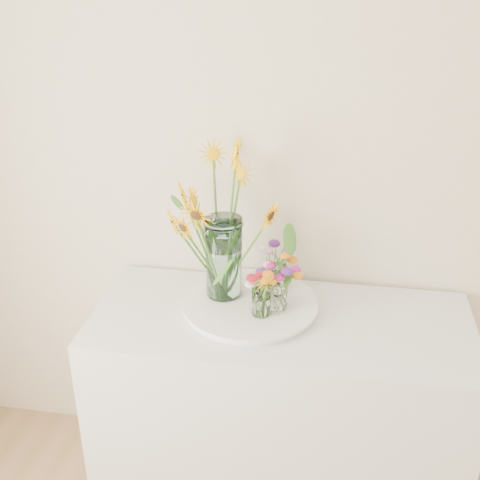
{
  "coord_description": "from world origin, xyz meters",
  "views": [
    {
      "loc": [
        -0.17,
        0.07,
        2.12
      ],
      "look_at": [
        -0.49,
        1.99,
        1.18
      ],
      "focal_mm": 45.0,
      "sensor_mm": 36.0,
      "label": 1
    }
  ],
  "objects_px": {
    "small_vase_a": "(261,301)",
    "small_vase_b": "(277,297)",
    "counter": "(278,413)",
    "mason_jar": "(224,258)",
    "tray": "(250,305)",
    "small_vase_c": "(278,278)"
  },
  "relations": [
    {
      "from": "small_vase_a",
      "to": "small_vase_b",
      "type": "bearing_deg",
      "value": 39.55
    },
    {
      "from": "counter",
      "to": "mason_jar",
      "type": "distance_m",
      "value": 0.68
    },
    {
      "from": "tray",
      "to": "small_vase_a",
      "type": "distance_m",
      "value": 0.12
    },
    {
      "from": "mason_jar",
      "to": "tray",
      "type": "bearing_deg",
      "value": -20.94
    },
    {
      "from": "small_vase_a",
      "to": "small_vase_b",
      "type": "relative_size",
      "value": 1.07
    },
    {
      "from": "small_vase_c",
      "to": "mason_jar",
      "type": "bearing_deg",
      "value": -160.72
    },
    {
      "from": "tray",
      "to": "small_vase_c",
      "type": "distance_m",
      "value": 0.16
    },
    {
      "from": "small_vase_a",
      "to": "tray",
      "type": "bearing_deg",
      "value": 123.73
    },
    {
      "from": "mason_jar",
      "to": "small_vase_c",
      "type": "height_order",
      "value": "mason_jar"
    },
    {
      "from": "mason_jar",
      "to": "counter",
      "type": "bearing_deg",
      "value": -21.71
    },
    {
      "from": "tray",
      "to": "small_vase_a",
      "type": "height_order",
      "value": "small_vase_a"
    },
    {
      "from": "counter",
      "to": "tray",
      "type": "xyz_separation_m",
      "value": [
        -0.12,
        0.05,
        0.46
      ]
    },
    {
      "from": "small_vase_b",
      "to": "small_vase_a",
      "type": "bearing_deg",
      "value": -140.45
    },
    {
      "from": "small_vase_b",
      "to": "small_vase_c",
      "type": "distance_m",
      "value": 0.15
    },
    {
      "from": "tray",
      "to": "mason_jar",
      "type": "distance_m",
      "value": 0.21
    },
    {
      "from": "small_vase_a",
      "to": "small_vase_c",
      "type": "distance_m",
      "value": 0.19
    },
    {
      "from": "small_vase_a",
      "to": "small_vase_b",
      "type": "distance_m",
      "value": 0.07
    },
    {
      "from": "tray",
      "to": "small_vase_c",
      "type": "xyz_separation_m",
      "value": [
        0.09,
        0.11,
        0.07
      ]
    },
    {
      "from": "counter",
      "to": "small_vase_a",
      "type": "bearing_deg",
      "value": -158.67
    },
    {
      "from": "small_vase_a",
      "to": "small_vase_b",
      "type": "xyz_separation_m",
      "value": [
        0.05,
        0.04,
        -0.0
      ]
    },
    {
      "from": "counter",
      "to": "mason_jar",
      "type": "xyz_separation_m",
      "value": [
        -0.23,
        0.09,
        0.63
      ]
    },
    {
      "from": "counter",
      "to": "small_vase_a",
      "type": "relative_size",
      "value": 11.82
    }
  ]
}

